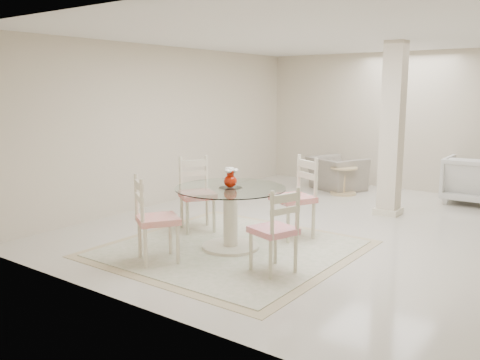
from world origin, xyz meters
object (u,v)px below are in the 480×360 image
Objects in this scene: dining_chair_north at (298,191)px; armchair_white at (472,180)px; dining_chair_east at (277,224)px; recliner_taupe at (336,173)px; red_vase at (230,178)px; dining_chair_south at (151,213)px; dining_table at (230,218)px; dining_chair_west at (196,188)px; column at (392,130)px; side_table at (344,182)px.

armchair_white is at bearing 95.38° from dining_chair_north.
dining_chair_east reaches higher than armchair_white.
dining_chair_north is at bearing 67.48° from armchair_white.
dining_chair_north is 3.54m from recliner_taupe.
dining_chair_south reaches higher than red_vase.
dining_chair_east is at bearing -23.26° from dining_table.
armchair_white is (1.41, 3.63, -0.22)m from dining_chair_north.
dining_chair_west is at bearing 110.46° from recliner_taupe.
column reaches higher than red_vase.
dining_chair_north is 3.13m from side_table.
armchair_white is (0.89, 4.98, -0.14)m from dining_chair_east.
dining_chair_south is 1.13× the size of recliner_taupe.
dining_chair_east reaches higher than dining_table.
red_vase is 1.06m from dining_chair_north.
dining_chair_east reaches higher than side_table.
dining_chair_north is 1.21× the size of recliner_taupe.
red_vase is 1.08m from dining_chair_east.
dining_chair_north is 2.30× the size of side_table.
side_table is (0.11, 4.89, -0.35)m from dining_chair_south.
column is 1.96m from side_table.
side_table is (-0.73, 3.01, -0.39)m from dining_chair_north.
dining_table is 4.36m from recliner_taupe.
dining_chair_west is at bearing 155.55° from red_vase.
column is 3.22m from dining_table.
dining_chair_west is 1.02× the size of dining_chair_south.
dining_chair_west is at bearing -132.45° from dining_chair_north.
dining_chair_west is 1.15× the size of recliner_taupe.
recliner_taupe is at bearing 4.76° from armchair_white.
column is 1.98× the size of dining_table.
column reaches higher than dining_chair_north.
red_vase is at bearing 123.21° from recliner_taupe.
red_vase is 4.02m from side_table.
recliner_taupe is at bearing 138.73° from column.
dining_chair_west reaches higher than red_vase.
armchair_white is at bearing 1.94° from dining_chair_west.
recliner_taupe is 0.49m from side_table.
recliner_taupe is at bearing -143.05° from dining_chair_east.
dining_chair_west is 1.45m from dining_chair_south.
dining_chair_south is (-1.36, -0.53, 0.03)m from dining_chair_east.
side_table is (-0.31, 3.96, -0.16)m from dining_table.
red_vase is 0.27× the size of armchair_white.
dining_chair_west is 3.91m from recliner_taupe.
dining_table is 5.50× the size of red_vase.
dining_chair_north is (-0.52, 1.34, 0.08)m from dining_chair_east.
red_vase is 0.22× the size of dining_chair_south.
column is 2.33m from recliner_taupe.
recliner_taupe is at bearing 132.12° from side_table.
column reaches higher than armchair_white.
dining_chair_north is at bearing 132.12° from recliner_taupe.
armchair_white is 1.73× the size of side_table.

